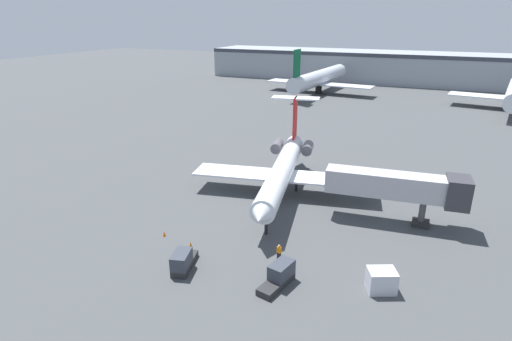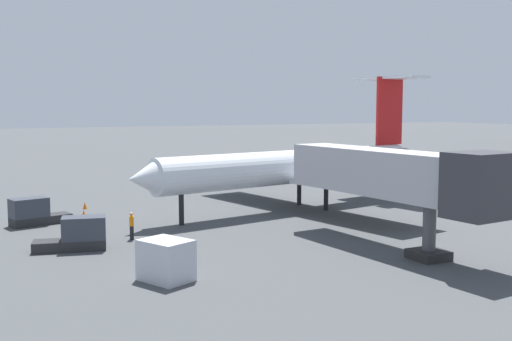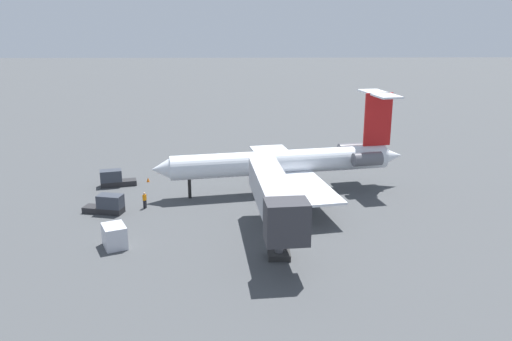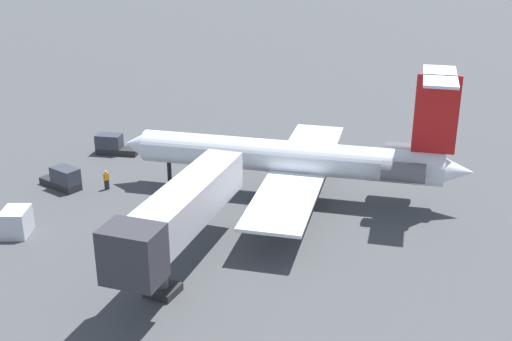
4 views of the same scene
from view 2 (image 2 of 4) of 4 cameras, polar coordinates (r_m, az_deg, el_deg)
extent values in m
cube|color=#424447|center=(47.31, 5.62, -3.95)|extent=(400.00, 400.00, 0.10)
cylinder|color=silver|center=(47.73, 3.53, 0.35)|extent=(7.24, 24.28, 2.62)
cone|color=silver|center=(40.56, -10.45, -0.74)|extent=(2.87, 2.64, 2.49)
cone|color=silver|center=(57.03, 13.51, 1.13)|extent=(2.69, 2.98, 2.23)
cube|color=silver|center=(44.09, 9.76, -1.51)|extent=(11.45, 6.40, 0.24)
cube|color=silver|center=(53.25, 0.00, -0.14)|extent=(11.45, 6.40, 0.24)
cylinder|color=#595960|center=(52.60, 12.68, 1.18)|extent=(2.09, 3.43, 1.50)
cylinder|color=#595960|center=(55.55, 9.20, 1.50)|extent=(2.09, 3.43, 1.50)
cube|color=red|center=(55.38, 12.36, 5.46)|extent=(0.85, 3.19, 5.96)
cube|color=silver|center=(55.44, 12.43, 8.43)|extent=(7.14, 3.67, 0.20)
cylinder|color=black|center=(42.21, -6.99, -3.66)|extent=(0.36, 0.36, 2.11)
cylinder|color=black|center=(48.18, 6.56, -2.45)|extent=(0.36, 0.36, 2.11)
cylinder|color=black|center=(50.51, 4.06, -2.04)|extent=(0.36, 0.36, 2.11)
cube|color=#ADADB2|center=(35.77, 11.83, -0.18)|extent=(14.31, 4.02, 2.60)
cube|color=#333338|center=(31.33, 20.26, -1.30)|extent=(2.71, 3.43, 3.20)
cylinder|color=#4C4C51|center=(33.76, 15.88, -5.49)|extent=(0.70, 0.70, 3.04)
cube|color=#262626|center=(34.03, 15.82, -7.59)|extent=(1.80, 1.80, 0.50)
cube|color=black|center=(38.25, -11.53, -5.71)|extent=(0.37, 0.31, 0.85)
cube|color=orange|center=(38.11, -11.55, -4.64)|extent=(0.45, 0.35, 0.60)
sphere|color=tan|center=(38.03, -11.56, -4.02)|extent=(0.24, 0.24, 0.24)
cube|color=#262628|center=(44.82, -19.44, -4.37)|extent=(2.38, 4.23, 0.60)
cube|color=#333842|center=(44.39, -20.45, -3.27)|extent=(1.97, 2.68, 1.30)
cube|color=#262628|center=(36.35, -17.01, -6.68)|extent=(2.24, 4.21, 0.60)
cube|color=#333842|center=(36.11, -15.79, -5.18)|extent=(1.89, 2.65, 1.30)
cube|color=silver|center=(29.07, -8.42, -8.30)|extent=(2.83, 2.57, 1.93)
cone|color=orange|center=(50.33, -15.70, -3.17)|extent=(0.36, 0.36, 0.55)
cone|color=orange|center=(46.59, -15.80, -3.90)|extent=(0.36, 0.36, 0.55)
camera|label=1|loc=(36.06, -70.93, 24.06)|focal=29.24mm
camera|label=3|loc=(26.71, 103.29, 22.29)|focal=37.20mm
camera|label=4|loc=(43.82, 71.31, 19.69)|focal=45.62mm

